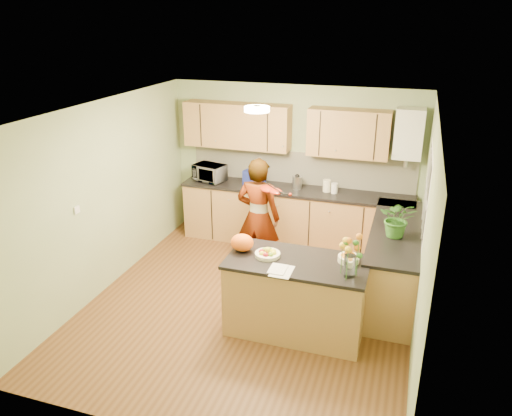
% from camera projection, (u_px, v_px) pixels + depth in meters
% --- Properties ---
extents(floor, '(4.50, 4.50, 0.00)m').
position_uv_depth(floor, '(250.00, 304.00, 6.42)').
color(floor, '#573418').
rests_on(floor, ground).
extents(ceiling, '(4.00, 4.50, 0.02)m').
position_uv_depth(ceiling, '(249.00, 110.00, 5.51)').
color(ceiling, white).
rests_on(ceiling, wall_back).
extents(wall_back, '(4.00, 0.02, 2.50)m').
position_uv_depth(wall_back, '(294.00, 164.00, 7.96)').
color(wall_back, '#91A475').
rests_on(wall_back, floor).
extents(wall_front, '(4.00, 0.02, 2.50)m').
position_uv_depth(wall_front, '(159.00, 316.00, 3.97)').
color(wall_front, '#91A475').
rests_on(wall_front, floor).
extents(wall_left, '(0.02, 4.50, 2.50)m').
position_uv_depth(wall_left, '(105.00, 197.00, 6.54)').
color(wall_left, '#91A475').
rests_on(wall_left, floor).
extents(wall_right, '(0.02, 4.50, 2.50)m').
position_uv_depth(wall_right, '(424.00, 236.00, 5.39)').
color(wall_right, '#91A475').
rests_on(wall_right, floor).
extents(back_counter, '(3.64, 0.62, 0.94)m').
position_uv_depth(back_counter, '(294.00, 217.00, 7.95)').
color(back_counter, '#A07740').
rests_on(back_counter, floor).
extents(right_counter, '(0.62, 2.24, 0.94)m').
position_uv_depth(right_counter, '(393.00, 262.00, 6.52)').
color(right_counter, '#A07740').
rests_on(right_counter, floor).
extents(splashback, '(3.60, 0.02, 0.52)m').
position_uv_depth(splashback, '(300.00, 168.00, 7.93)').
color(splashback, '#ECE7CC').
rests_on(splashback, back_counter).
extents(upper_cabinets, '(3.20, 0.34, 0.70)m').
position_uv_depth(upper_cabinets, '(282.00, 129.00, 7.64)').
color(upper_cabinets, '#A07740').
rests_on(upper_cabinets, wall_back).
extents(boiler, '(0.40, 0.30, 0.86)m').
position_uv_depth(boiler, '(409.00, 134.00, 7.09)').
color(boiler, white).
rests_on(boiler, wall_back).
extents(window_right, '(0.01, 1.30, 1.05)m').
position_uv_depth(window_right, '(427.00, 192.00, 5.82)').
color(window_right, white).
rests_on(window_right, wall_right).
extents(light_switch, '(0.02, 0.09, 0.09)m').
position_uv_depth(light_switch, '(77.00, 210.00, 5.98)').
color(light_switch, white).
rests_on(light_switch, wall_left).
extents(ceiling_lamp, '(0.30, 0.30, 0.07)m').
position_uv_depth(ceiling_lamp, '(257.00, 109.00, 5.79)').
color(ceiling_lamp, '#FFEABF').
rests_on(ceiling_lamp, ceiling).
extents(peninsula_island, '(1.59, 0.81, 0.91)m').
position_uv_depth(peninsula_island, '(296.00, 296.00, 5.76)').
color(peninsula_island, '#A07740').
rests_on(peninsula_island, floor).
extents(fruit_dish, '(0.29, 0.29, 0.10)m').
position_uv_depth(fruit_dish, '(268.00, 253.00, 5.68)').
color(fruit_dish, '#F5EBC4').
rests_on(fruit_dish, peninsula_island).
extents(orange_bowl, '(0.24, 0.24, 0.14)m').
position_uv_depth(orange_bowl, '(349.00, 257.00, 5.55)').
color(orange_bowl, '#F5EBC4').
rests_on(orange_bowl, peninsula_island).
extents(flower_vase, '(0.29, 0.29, 0.53)m').
position_uv_depth(flower_vase, '(351.00, 246.00, 5.14)').
color(flower_vase, silver).
rests_on(flower_vase, peninsula_island).
extents(orange_bag, '(0.31, 0.27, 0.20)m').
position_uv_depth(orange_bag, '(242.00, 243.00, 5.80)').
color(orange_bag, orange).
rests_on(orange_bag, peninsula_island).
extents(papers, '(0.22, 0.30, 0.01)m').
position_uv_depth(papers, '(282.00, 271.00, 5.36)').
color(papers, white).
rests_on(papers, peninsula_island).
extents(violinist, '(0.64, 0.44, 1.70)m').
position_uv_depth(violinist, '(258.00, 217.00, 6.94)').
color(violinist, '#E3B28B').
rests_on(violinist, floor).
extents(violin, '(0.65, 0.56, 0.16)m').
position_uv_depth(violin, '(268.00, 189.00, 6.50)').
color(violin, '#550B05').
rests_on(violin, violinist).
extents(microwave, '(0.56, 0.45, 0.27)m').
position_uv_depth(microwave, '(209.00, 173.00, 8.12)').
color(microwave, white).
rests_on(microwave, back_counter).
extents(blue_box, '(0.35, 0.30, 0.24)m').
position_uv_depth(blue_box, '(254.00, 178.00, 7.91)').
color(blue_box, navy).
rests_on(blue_box, back_counter).
extents(kettle, '(0.15, 0.15, 0.27)m').
position_uv_depth(kettle, '(297.00, 182.00, 7.75)').
color(kettle, '#ADAEB2').
rests_on(kettle, back_counter).
extents(jar_cream, '(0.14, 0.14, 0.19)m').
position_uv_depth(jar_cream, '(327.00, 186.00, 7.64)').
color(jar_cream, '#F5EBC4').
rests_on(jar_cream, back_counter).
extents(jar_white, '(0.12, 0.12, 0.16)m').
position_uv_depth(jar_white, '(334.00, 188.00, 7.57)').
color(jar_white, white).
rests_on(jar_white, back_counter).
extents(potted_plant, '(0.43, 0.38, 0.47)m').
position_uv_depth(potted_plant, '(398.00, 219.00, 6.04)').
color(potted_plant, '#346F25').
rests_on(potted_plant, right_counter).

